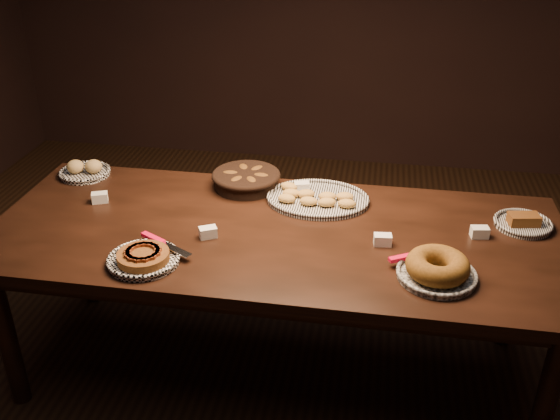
% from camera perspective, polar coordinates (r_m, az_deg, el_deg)
% --- Properties ---
extents(ground, '(5.00, 5.00, 0.00)m').
position_cam_1_polar(ground, '(3.04, -0.36, -14.19)').
color(ground, black).
rests_on(ground, ground).
extents(buffet_table, '(2.40, 1.00, 0.75)m').
position_cam_1_polar(buffet_table, '(2.63, -0.40, -3.25)').
color(buffet_table, black).
rests_on(buffet_table, ground).
extents(apple_tart_plate, '(0.32, 0.31, 0.05)m').
position_cam_1_polar(apple_tart_plate, '(2.43, -12.35, -4.27)').
color(apple_tart_plate, white).
rests_on(apple_tart_plate, buffet_table).
extents(madeleine_platter, '(0.46, 0.37, 0.05)m').
position_cam_1_polar(madeleine_platter, '(2.82, 3.38, 1.08)').
color(madeleine_platter, black).
rests_on(madeleine_platter, buffet_table).
extents(bundt_cake_plate, '(0.33, 0.33, 0.09)m').
position_cam_1_polar(bundt_cake_plate, '(2.35, 14.16, -5.22)').
color(bundt_cake_plate, black).
rests_on(bundt_cake_plate, buffet_table).
extents(croissant_basket, '(0.32, 0.32, 0.08)m').
position_cam_1_polar(croissant_basket, '(2.94, -3.11, 2.91)').
color(croissant_basket, black).
rests_on(croissant_basket, buffet_table).
extents(bread_roll_plate, '(0.25, 0.25, 0.08)m').
position_cam_1_polar(bread_roll_plate, '(3.22, -17.42, 3.48)').
color(bread_roll_plate, white).
rests_on(bread_roll_plate, buffet_table).
extents(loaf_plate, '(0.24, 0.24, 0.06)m').
position_cam_1_polar(loaf_plate, '(2.81, 21.34, -1.08)').
color(loaf_plate, black).
rests_on(loaf_plate, buffet_table).
extents(tent_cards, '(1.73, 0.55, 0.04)m').
position_cam_1_polar(tent_cards, '(2.65, 0.94, -0.59)').
color(tent_cards, white).
rests_on(tent_cards, buffet_table).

